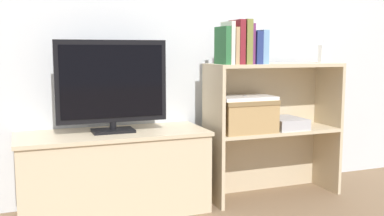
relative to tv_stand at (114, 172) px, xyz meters
name	(u,v)px	position (x,y,z in m)	size (l,w,h in m)	color
ground_plane	(201,214)	(0.43, -0.20, -0.22)	(16.00, 16.00, 0.00)	brown
tv_stand	(114,172)	(0.00, 0.00, 0.00)	(1.01, 0.41, 0.45)	#CCB793
tv	(112,84)	(0.00, 0.00, 0.48)	(0.59, 0.14, 0.49)	black
bookshelf_lower_tier	(268,151)	(0.96, 0.00, 0.04)	(0.81, 0.29, 0.41)	#CCB793
bookshelf_upper_tier	(269,87)	(0.96, 0.00, 0.44)	(0.81, 0.29, 0.39)	#CCB793
book_forest	(223,46)	(0.60, -0.09, 0.68)	(0.03, 0.16, 0.21)	#286638
book_ivory	(228,43)	(0.63, -0.09, 0.70)	(0.02, 0.15, 0.23)	silver
book_tan	(232,46)	(0.66, -0.09, 0.68)	(0.02, 0.15, 0.20)	tan
book_maroon	(237,42)	(0.69, -0.09, 0.70)	(0.03, 0.15, 0.25)	maroon
book_olive	(243,42)	(0.73, -0.09, 0.70)	(0.04, 0.16, 0.25)	olive
book_plum	(249,44)	(0.76, -0.09, 0.69)	(0.02, 0.13, 0.23)	#6B2D66
book_navy	(254,48)	(0.80, -0.09, 0.67)	(0.04, 0.15, 0.18)	navy
book_skyblue	(261,47)	(0.84, -0.09, 0.68)	(0.04, 0.13, 0.19)	#709ECC
baby_monitor	(323,54)	(1.30, -0.05, 0.64)	(0.05, 0.03, 0.14)	white
storage_basket_left	(244,114)	(0.76, -0.07, 0.29)	(0.33, 0.25, 0.19)	tan
laptop	(245,98)	(0.76, -0.07, 0.39)	(0.33, 0.22, 0.02)	white
magazine_stack	(285,123)	(1.04, -0.06, 0.22)	(0.20, 0.25, 0.06)	#B2B2B7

